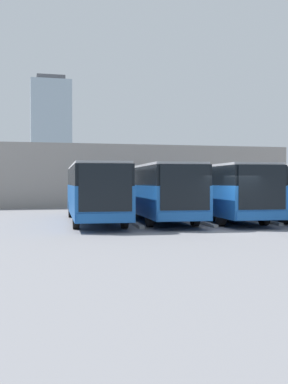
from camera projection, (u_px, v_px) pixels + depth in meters
ground_plane at (230, 230)px, 21.99m from camera, size 600.00×600.00×0.00m
bus_0 at (272, 189)px, 28.95m from camera, size 3.39×12.41×3.13m
curb_divider_0 at (259, 220)px, 26.79m from camera, size 0.59×5.33×0.15m
bus_1 at (218, 190)px, 27.89m from camera, size 3.39×12.41×3.13m
curb_divider_1 at (200, 222)px, 25.73m from camera, size 0.59×5.33×0.15m
bus_2 at (157, 190)px, 27.35m from camera, size 3.39×12.41×3.13m
curb_divider_2 at (133, 223)px, 25.19m from camera, size 0.59×5.33×0.15m
bus_3 at (94, 190)px, 26.41m from camera, size 3.39×12.41×3.13m
station_building at (119, 176)px, 47.12m from camera, size 29.77×14.19×5.49m
office_tower at (51, 133)px, 232.35m from camera, size 18.92×18.92×52.87m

